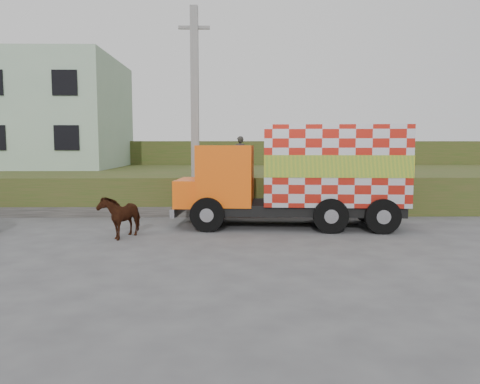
{
  "coord_description": "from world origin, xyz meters",
  "views": [
    {
      "loc": [
        0.42,
        -13.72,
        2.75
      ],
      "look_at": [
        0.68,
        0.7,
        1.3
      ],
      "focal_mm": 35.0,
      "sensor_mm": 36.0,
      "label": 1
    }
  ],
  "objects_px": {
    "utility_pole": "(195,111)",
    "pedestrian": "(240,155)",
    "cargo_truck": "(302,175)",
    "cow": "(121,216)"
  },
  "relations": [
    {
      "from": "cargo_truck",
      "to": "cow",
      "type": "xyz_separation_m",
      "value": [
        -5.69,
        -1.73,
        -1.1
      ]
    },
    {
      "from": "utility_pole",
      "to": "pedestrian",
      "type": "height_order",
      "value": "utility_pole"
    },
    {
      "from": "cargo_truck",
      "to": "utility_pole",
      "type": "bearing_deg",
      "value": 149.37
    },
    {
      "from": "cow",
      "to": "pedestrian",
      "type": "distance_m",
      "value": 8.05
    },
    {
      "from": "utility_pole",
      "to": "pedestrian",
      "type": "xyz_separation_m",
      "value": [
        1.78,
        2.53,
        -1.75
      ]
    },
    {
      "from": "cargo_truck",
      "to": "cow",
      "type": "distance_m",
      "value": 6.05
    },
    {
      "from": "utility_pole",
      "to": "pedestrian",
      "type": "relative_size",
      "value": 4.86
    },
    {
      "from": "utility_pole",
      "to": "pedestrian",
      "type": "distance_m",
      "value": 3.56
    },
    {
      "from": "pedestrian",
      "to": "utility_pole",
      "type": "bearing_deg",
      "value": 40.98
    },
    {
      "from": "cargo_truck",
      "to": "pedestrian",
      "type": "bearing_deg",
      "value": 115.8
    }
  ]
}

